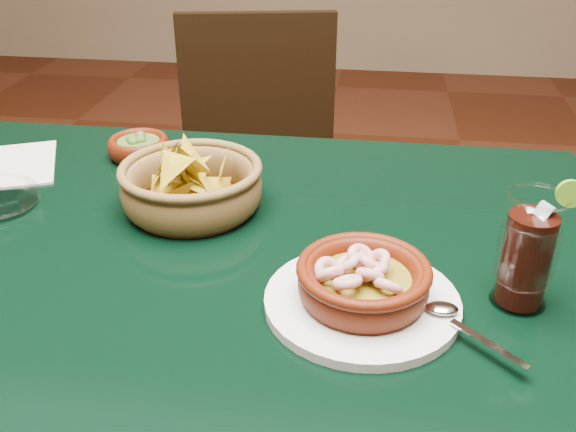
# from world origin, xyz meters

# --- Properties ---
(dining_table) EXTENTS (1.20, 0.80, 0.75)m
(dining_table) POSITION_xyz_m (0.00, 0.00, 0.65)
(dining_table) COLOR black
(dining_table) RESTS_ON ground
(dining_chair) EXTENTS (0.49, 0.49, 0.89)m
(dining_chair) POSITION_xyz_m (-0.04, 0.71, 0.49)
(dining_chair) COLOR black
(dining_chair) RESTS_ON ground
(shrimp_plate) EXTENTS (0.29, 0.23, 0.07)m
(shrimp_plate) POSITION_xyz_m (0.24, -0.12, 0.78)
(shrimp_plate) COLOR silver
(shrimp_plate) RESTS_ON dining_table
(chip_basket) EXTENTS (0.24, 0.24, 0.14)m
(chip_basket) POSITION_xyz_m (-0.02, 0.09, 0.79)
(chip_basket) COLOR brown
(chip_basket) RESTS_ON dining_table
(guacamole_ramekin) EXTENTS (0.13, 0.13, 0.04)m
(guacamole_ramekin) POSITION_xyz_m (-0.17, 0.26, 0.77)
(guacamole_ramekin) COLOR #441104
(guacamole_ramekin) RESTS_ON dining_table
(cola_drink) EXTENTS (0.14, 0.14, 0.16)m
(cola_drink) POSITION_xyz_m (0.42, -0.08, 0.82)
(cola_drink) COLOR white
(cola_drink) RESTS_ON dining_table
(paper_menu) EXTENTS (0.20, 0.23, 0.00)m
(paper_menu) POSITION_xyz_m (-0.37, 0.20, 0.75)
(paper_menu) COLOR beige
(paper_menu) RESTS_ON dining_table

